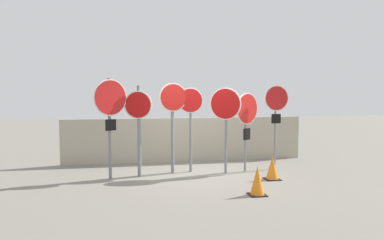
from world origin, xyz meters
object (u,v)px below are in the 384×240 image
(stop_sign_4, at_px, (225,111))
(stop_sign_6, at_px, (276,106))
(traffic_cone_0, at_px, (272,168))
(stop_sign_1, at_px, (139,117))
(stop_sign_3, at_px, (191,112))
(stop_sign_0, at_px, (110,107))
(traffic_cone_1, at_px, (257,181))
(stop_sign_2, at_px, (173,111))
(stop_sign_5, at_px, (247,114))

(stop_sign_4, height_order, stop_sign_6, stop_sign_6)
(traffic_cone_0, bearing_deg, stop_sign_1, 163.93)
(stop_sign_3, bearing_deg, stop_sign_0, -154.90)
(stop_sign_1, xyz_separation_m, stop_sign_4, (2.21, -0.02, 0.14))
(stop_sign_1, distance_m, traffic_cone_1, 3.36)
(traffic_cone_1, bearing_deg, stop_sign_6, 59.26)
(stop_sign_4, height_order, traffic_cone_1, stop_sign_4)
(stop_sign_0, bearing_deg, stop_sign_3, -18.79)
(stop_sign_6, bearing_deg, stop_sign_3, 174.85)
(stop_sign_0, height_order, stop_sign_4, stop_sign_0)
(stop_sign_2, bearing_deg, stop_sign_1, -173.30)
(stop_sign_0, xyz_separation_m, stop_sign_1, (0.67, 0.16, -0.25))
(stop_sign_1, bearing_deg, stop_sign_3, 28.20)
(stop_sign_3, height_order, stop_sign_5, stop_sign_3)
(stop_sign_2, distance_m, stop_sign_5, 1.94)
(stop_sign_4, relative_size, stop_sign_6, 0.97)
(stop_sign_2, bearing_deg, traffic_cone_1, -68.23)
(stop_sign_1, xyz_separation_m, stop_sign_3, (1.35, 0.27, 0.10))
(stop_sign_0, height_order, traffic_cone_1, stop_sign_0)
(stop_sign_2, distance_m, stop_sign_6, 2.79)
(stop_sign_0, bearing_deg, traffic_cone_1, -64.23)
(stop_sign_2, xyz_separation_m, traffic_cone_0, (2.25, -1.15, -1.33))
(stop_sign_2, bearing_deg, stop_sign_0, -174.34)
(stop_sign_1, relative_size, traffic_cone_0, 3.99)
(stop_sign_5, height_order, stop_sign_6, stop_sign_6)
(stop_sign_3, bearing_deg, stop_sign_1, -155.56)
(stop_sign_6, relative_size, traffic_cone_1, 3.77)
(stop_sign_3, distance_m, stop_sign_5, 1.48)
(stop_sign_3, relative_size, stop_sign_5, 1.06)
(stop_sign_3, distance_m, traffic_cone_1, 2.89)
(stop_sign_2, bearing_deg, stop_sign_4, -20.55)
(stop_sign_2, relative_size, stop_sign_6, 1.02)
(stop_sign_4, xyz_separation_m, stop_sign_6, (1.46, 0.19, 0.11))
(stop_sign_4, bearing_deg, stop_sign_3, -165.96)
(stop_sign_0, relative_size, stop_sign_2, 1.04)
(stop_sign_0, distance_m, stop_sign_4, 2.89)
(stop_sign_1, relative_size, stop_sign_4, 1.02)
(stop_sign_3, xyz_separation_m, stop_sign_4, (0.86, -0.29, 0.04))
(traffic_cone_0, bearing_deg, stop_sign_3, 146.69)
(stop_sign_3, bearing_deg, stop_sign_6, 10.71)
(stop_sign_6, distance_m, traffic_cone_0, 1.88)
(stop_sign_1, bearing_deg, stop_sign_5, 17.94)
(traffic_cone_1, bearing_deg, stop_sign_2, 120.73)
(stop_sign_4, relative_size, traffic_cone_1, 3.66)
(stop_sign_5, bearing_deg, stop_sign_6, -24.74)
(stop_sign_0, bearing_deg, stop_sign_6, -26.40)
(stop_sign_0, xyz_separation_m, stop_sign_4, (2.89, 0.14, -0.12))
(stop_sign_3, relative_size, traffic_cone_1, 3.67)
(stop_sign_1, height_order, stop_sign_6, stop_sign_6)
(stop_sign_0, height_order, stop_sign_2, stop_sign_0)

